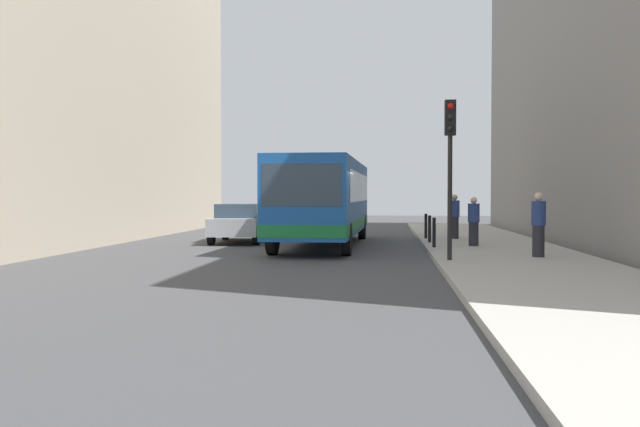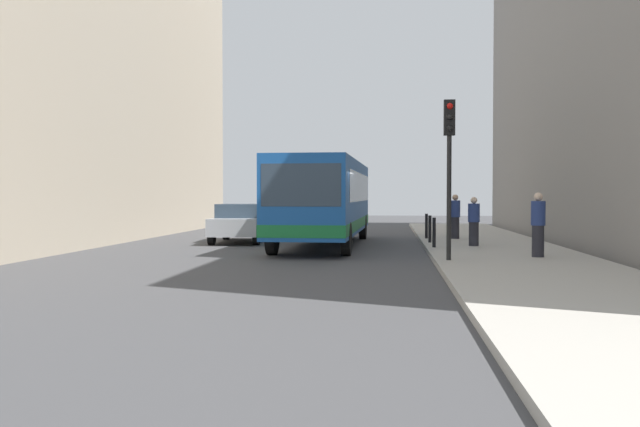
% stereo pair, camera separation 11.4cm
% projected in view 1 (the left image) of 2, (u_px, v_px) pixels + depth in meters
% --- Properties ---
extents(ground_plane, '(80.00, 80.00, 0.00)m').
position_uv_depth(ground_plane, '(323.00, 255.00, 21.01)').
color(ground_plane, '#424244').
extents(sidewalk, '(4.40, 40.00, 0.15)m').
position_uv_depth(sidewalk, '(503.00, 254.00, 20.49)').
color(sidewalk, '#ADA89E').
rests_on(sidewalk, ground).
extents(building_left, '(7.00, 32.00, 16.05)m').
position_uv_depth(building_left, '(28.00, 30.00, 25.87)').
color(building_left, '#B2A38C').
rests_on(building_left, ground).
extents(bus, '(2.80, 11.08, 3.00)m').
position_uv_depth(bus, '(324.00, 198.00, 24.71)').
color(bus, '#19519E').
rests_on(bus, ground).
extents(car_beside_bus, '(2.07, 4.50, 1.48)m').
position_uv_depth(car_beside_bus, '(240.00, 222.00, 26.53)').
color(car_beside_bus, '#A5A8AD').
rests_on(car_beside_bus, ground).
extents(traffic_light, '(0.28, 0.33, 4.10)m').
position_uv_depth(traffic_light, '(450.00, 149.00, 17.63)').
color(traffic_light, black).
rests_on(traffic_light, sidewalk).
extents(bollard_near, '(0.11, 0.11, 0.95)m').
position_uv_depth(bollard_near, '(434.00, 232.00, 21.98)').
color(bollard_near, black).
rests_on(bollard_near, sidewalk).
extents(bollard_mid, '(0.11, 0.11, 0.95)m').
position_uv_depth(bollard_mid, '(430.00, 229.00, 24.24)').
color(bollard_mid, black).
rests_on(bollard_mid, sidewalk).
extents(bollard_far, '(0.11, 0.11, 0.95)m').
position_uv_depth(bollard_far, '(426.00, 226.00, 26.49)').
color(bollard_far, black).
rests_on(bollard_far, sidewalk).
extents(pedestrian_near_signal, '(0.38, 0.38, 1.74)m').
position_uv_depth(pedestrian_near_signal, '(539.00, 225.00, 18.57)').
color(pedestrian_near_signal, '#26262D').
rests_on(pedestrian_near_signal, sidewalk).
extents(pedestrian_mid_sidewalk, '(0.38, 0.38, 1.61)m').
position_uv_depth(pedestrian_mid_sidewalk, '(474.00, 222.00, 22.58)').
color(pedestrian_mid_sidewalk, '#26262D').
rests_on(pedestrian_mid_sidewalk, sidewalk).
extents(pedestrian_far_sidewalk, '(0.38, 0.38, 1.69)m').
position_uv_depth(pedestrian_far_sidewalk, '(455.00, 217.00, 26.31)').
color(pedestrian_far_sidewalk, '#26262D').
rests_on(pedestrian_far_sidewalk, sidewalk).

